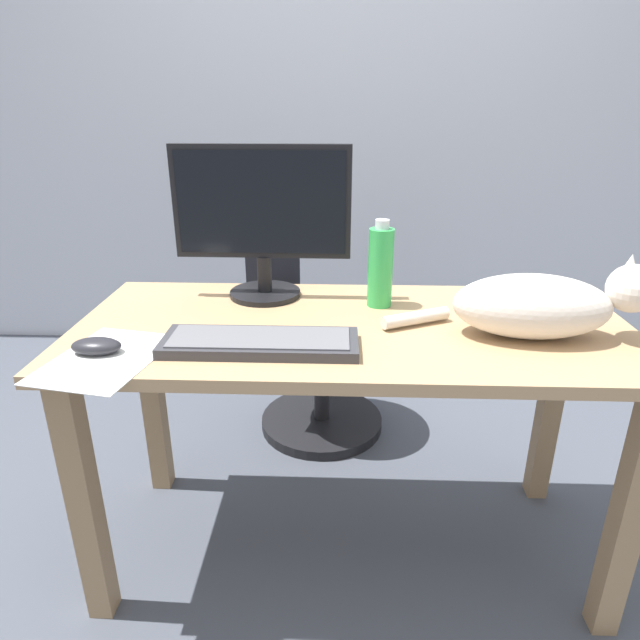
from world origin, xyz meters
name	(u,v)px	position (x,y,z in m)	size (l,w,h in m)	color
ground_plane	(347,543)	(0.00, 0.00, 0.00)	(8.00, 8.00, 0.00)	#474C56
back_wall	(350,84)	(0.00, 1.51, 1.30)	(6.00, 0.04, 2.60)	silver
desk	(352,364)	(0.00, 0.00, 0.60)	(1.38, 0.62, 0.71)	tan
office_chair	(309,333)	(-0.15, 0.65, 0.40)	(0.50, 0.48, 0.93)	black
monitor	(262,217)	(-0.25, 0.20, 0.94)	(0.48, 0.20, 0.41)	black
keyboard	(260,342)	(-0.21, -0.15, 0.72)	(0.44, 0.15, 0.03)	#333338
cat	(542,304)	(0.43, -0.06, 0.79)	(0.61, 0.21, 0.20)	silver
computer_mouse	(96,346)	(-0.57, -0.20, 0.73)	(0.11, 0.06, 0.04)	#232328
paper_sheet	(106,358)	(-0.54, -0.22, 0.71)	(0.21, 0.30, 0.00)	white
water_bottle	(380,267)	(0.07, 0.14, 0.82)	(0.07, 0.07, 0.23)	green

